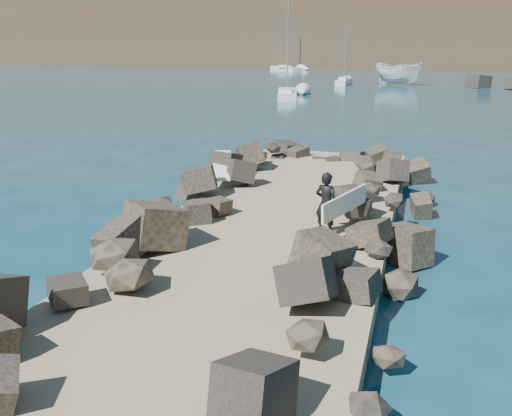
# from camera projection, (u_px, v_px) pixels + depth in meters

# --- Properties ---
(ground) EXTENTS (800.00, 800.00, 0.00)m
(ground) POSITION_uv_depth(u_px,v_px,m) (267.00, 253.00, 14.65)
(ground) COLOR #0F384C
(ground) RESTS_ON ground
(jetty) EXTENTS (6.00, 26.00, 0.60)m
(jetty) POSITION_uv_depth(u_px,v_px,m) (244.00, 272.00, 12.73)
(jetty) COLOR #8C7759
(jetty) RESTS_ON ground
(riprap_left) EXTENTS (2.60, 22.00, 1.00)m
(riprap_left) POSITION_uv_depth(u_px,v_px,m) (136.00, 243.00, 13.90)
(riprap_left) COLOR black
(riprap_left) RESTS_ON ground
(riprap_right) EXTENTS (2.60, 22.00, 1.00)m
(riprap_right) POSITION_uv_depth(u_px,v_px,m) (378.00, 269.00, 12.36)
(riprap_right) COLOR black
(riprap_right) RESTS_ON ground
(surfboard_resting) EXTENTS (1.32, 2.46, 0.08)m
(surfboard_resting) POSITION_uv_depth(u_px,v_px,m) (222.00, 168.00, 19.49)
(surfboard_resting) COLOR white
(surfboard_resting) RESTS_ON riprap_left
(boat_imported) EXTENTS (7.16, 6.54, 2.73)m
(boat_imported) POSITION_uv_depth(u_px,v_px,m) (399.00, 73.00, 68.47)
(boat_imported) COLOR silver
(boat_imported) RESTS_ON ground
(surfer_with_board) EXTENTS (1.21, 1.84, 1.59)m
(surfer_with_board) POSITION_uv_depth(u_px,v_px,m) (329.00, 204.00, 13.99)
(surfer_with_board) COLOR black
(surfer_with_board) RESTS_ON jetty
(sailboat_e) EXTENTS (6.81, 7.11, 9.63)m
(sailboat_e) POSITION_uv_depth(u_px,v_px,m) (286.00, 69.00, 99.47)
(sailboat_e) COLOR silver
(sailboat_e) RESTS_ON ground
(sailboat_a) EXTENTS (3.16, 7.50, 8.81)m
(sailboat_a) POSITION_uv_depth(u_px,v_px,m) (287.00, 94.00, 53.24)
(sailboat_a) COLOR silver
(sailboat_a) RESTS_ON ground
(sailboat_b) EXTENTS (1.35, 5.62, 6.91)m
(sailboat_b) POSITION_uv_depth(u_px,v_px,m) (344.00, 82.00, 68.55)
(sailboat_b) COLOR silver
(sailboat_b) RESTS_ON ground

